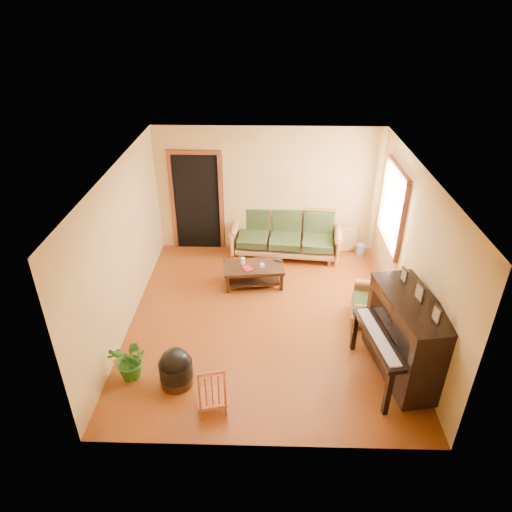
{
  "coord_description": "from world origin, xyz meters",
  "views": [
    {
      "loc": [
        0.0,
        -6.13,
        4.77
      ],
      "look_at": [
        -0.17,
        0.2,
        1.1
      ],
      "focal_mm": 32.0,
      "sensor_mm": 36.0,
      "label": 1
    }
  ],
  "objects_px": {
    "coffee_table": "(254,275)",
    "armchair": "(372,300)",
    "sofa": "(286,235)",
    "piano": "(406,339)",
    "potted_plant": "(131,360)",
    "ceramic_crock": "(360,250)",
    "footstool": "(176,371)",
    "red_chair": "(211,386)"
  },
  "relations": [
    {
      "from": "sofa",
      "to": "potted_plant",
      "type": "xyz_separation_m",
      "value": [
        -2.26,
        -3.57,
        -0.16
      ]
    },
    {
      "from": "potted_plant",
      "to": "ceramic_crock",
      "type": "bearing_deg",
      "value": 43.23
    },
    {
      "from": "coffee_table",
      "to": "armchair",
      "type": "relative_size",
      "value": 1.43
    },
    {
      "from": "armchair",
      "to": "ceramic_crock",
      "type": "distance_m",
      "value": 2.18
    },
    {
      "from": "red_chair",
      "to": "ceramic_crock",
      "type": "xyz_separation_m",
      "value": [
        2.64,
        4.14,
        -0.28
      ]
    },
    {
      "from": "ceramic_crock",
      "to": "footstool",
      "type": "bearing_deg",
      "value": -130.59
    },
    {
      "from": "footstool",
      "to": "armchair",
      "type": "bearing_deg",
      "value": 27.59
    },
    {
      "from": "sofa",
      "to": "potted_plant",
      "type": "height_order",
      "value": "sofa"
    },
    {
      "from": "piano",
      "to": "footstool",
      "type": "bearing_deg",
      "value": 174.49
    },
    {
      "from": "coffee_table",
      "to": "potted_plant",
      "type": "height_order",
      "value": "potted_plant"
    },
    {
      "from": "potted_plant",
      "to": "red_chair",
      "type": "bearing_deg",
      "value": -24.59
    },
    {
      "from": "sofa",
      "to": "potted_plant",
      "type": "distance_m",
      "value": 4.23
    },
    {
      "from": "red_chair",
      "to": "coffee_table",
      "type": "bearing_deg",
      "value": 67.49
    },
    {
      "from": "armchair",
      "to": "footstool",
      "type": "distance_m",
      "value": 3.36
    },
    {
      "from": "coffee_table",
      "to": "ceramic_crock",
      "type": "xyz_separation_m",
      "value": [
        2.19,
        1.16,
        -0.08
      ]
    },
    {
      "from": "coffee_table",
      "to": "potted_plant",
      "type": "bearing_deg",
      "value": -123.89
    },
    {
      "from": "ceramic_crock",
      "to": "potted_plant",
      "type": "bearing_deg",
      "value": -136.77
    },
    {
      "from": "piano",
      "to": "red_chair",
      "type": "relative_size",
      "value": 1.85
    },
    {
      "from": "sofa",
      "to": "armchair",
      "type": "height_order",
      "value": "sofa"
    },
    {
      "from": "footstool",
      "to": "sofa",
      "type": "bearing_deg",
      "value": 66.31
    },
    {
      "from": "coffee_table",
      "to": "piano",
      "type": "height_order",
      "value": "piano"
    },
    {
      "from": "sofa",
      "to": "red_chair",
      "type": "height_order",
      "value": "sofa"
    },
    {
      "from": "coffee_table",
      "to": "piano",
      "type": "distance_m",
      "value": 3.19
    },
    {
      "from": "coffee_table",
      "to": "piano",
      "type": "relative_size",
      "value": 0.75
    },
    {
      "from": "piano",
      "to": "sofa",
      "type": "bearing_deg",
      "value": 104.1
    },
    {
      "from": "armchair",
      "to": "ceramic_crock",
      "type": "relative_size",
      "value": 3.13
    },
    {
      "from": "armchair",
      "to": "ceramic_crock",
      "type": "bearing_deg",
      "value": 93.79
    },
    {
      "from": "coffee_table",
      "to": "armchair",
      "type": "xyz_separation_m",
      "value": [
        1.99,
        -1.0,
        0.18
      ]
    },
    {
      "from": "footstool",
      "to": "coffee_table",
      "type": "bearing_deg",
      "value": 68.79
    },
    {
      "from": "footstool",
      "to": "red_chair",
      "type": "relative_size",
      "value": 0.59
    },
    {
      "from": "armchair",
      "to": "potted_plant",
      "type": "height_order",
      "value": "armchair"
    },
    {
      "from": "armchair",
      "to": "ceramic_crock",
      "type": "xyz_separation_m",
      "value": [
        0.2,
        2.16,
        -0.26
      ]
    },
    {
      "from": "piano",
      "to": "potted_plant",
      "type": "height_order",
      "value": "piano"
    },
    {
      "from": "sofa",
      "to": "piano",
      "type": "bearing_deg",
      "value": -59.78
    },
    {
      "from": "footstool",
      "to": "red_chair",
      "type": "xyz_separation_m",
      "value": [
        0.54,
        -0.43,
        0.18
      ]
    },
    {
      "from": "piano",
      "to": "footstool",
      "type": "relative_size",
      "value": 3.16
    },
    {
      "from": "footstool",
      "to": "potted_plant",
      "type": "relative_size",
      "value": 0.76
    },
    {
      "from": "piano",
      "to": "ceramic_crock",
      "type": "distance_m",
      "value": 3.49
    },
    {
      "from": "footstool",
      "to": "ceramic_crock",
      "type": "bearing_deg",
      "value": 49.41
    },
    {
      "from": "sofa",
      "to": "potted_plant",
      "type": "bearing_deg",
      "value": -116.49
    },
    {
      "from": "red_chair",
      "to": "ceramic_crock",
      "type": "distance_m",
      "value": 4.92
    },
    {
      "from": "sofa",
      "to": "ceramic_crock",
      "type": "height_order",
      "value": "sofa"
    }
  ]
}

